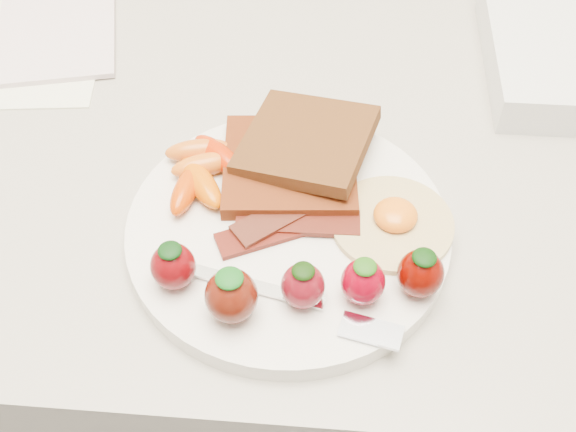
{
  "coord_description": "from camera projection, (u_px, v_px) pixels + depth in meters",
  "views": [
    {
      "loc": [
        0.05,
        1.19,
        1.38
      ],
      "look_at": [
        0.02,
        1.57,
        0.93
      ],
      "focal_mm": 45.0,
      "sensor_mm": 36.0,
      "label": 1
    }
  ],
  "objects": [
    {
      "name": "fork",
      "position": [
        307.0,
        306.0,
        0.54
      ],
      "size": [
        0.17,
        0.07,
        0.0
      ],
      "color": "silver",
      "rests_on": "plate"
    },
    {
      "name": "toast_lower",
      "position": [
        289.0,
        166.0,
        0.63
      ],
      "size": [
        0.12,
        0.12,
        0.01
      ],
      "primitive_type": "cube",
      "rotation": [
        0.0,
        0.0,
        0.08
      ],
      "color": "#44190B",
      "rests_on": "plate"
    },
    {
      "name": "paper_sheet",
      "position": [
        27.0,
        41.0,
        0.79
      ],
      "size": [
        0.19,
        0.24,
        0.0
      ],
      "primitive_type": "cube",
      "rotation": [
        0.0,
        0.0,
        0.11
      ],
      "color": "white",
      "rests_on": "counter"
    },
    {
      "name": "bacon_strips",
      "position": [
        288.0,
        221.0,
        0.6
      ],
      "size": [
        0.12,
        0.09,
        0.01
      ],
      "color": "#380D08",
      "rests_on": "plate"
    },
    {
      "name": "plate",
      "position": [
        288.0,
        230.0,
        0.61
      ],
      "size": [
        0.27,
        0.27,
        0.02
      ],
      "primitive_type": "cylinder",
      "color": "white",
      "rests_on": "counter"
    },
    {
      "name": "counter",
      "position": [
        284.0,
        356.0,
        1.04
      ],
      "size": [
        2.0,
        0.6,
        0.9
      ],
      "primitive_type": "cube",
      "color": "gray",
      "rests_on": "ground"
    },
    {
      "name": "strawberries",
      "position": [
        292.0,
        281.0,
        0.54
      ],
      "size": [
        0.22,
        0.07,
        0.05
      ],
      "color": "#5A0408",
      "rests_on": "plate"
    },
    {
      "name": "toast_upper",
      "position": [
        306.0,
        141.0,
        0.63
      ],
      "size": [
        0.13,
        0.13,
        0.03
      ],
      "primitive_type": "cube",
      "rotation": [
        0.0,
        -0.1,
        -0.27
      ],
      "color": "black",
      "rests_on": "toast_lower"
    },
    {
      "name": "baby_carrots",
      "position": [
        202.0,
        168.0,
        0.63
      ],
      "size": [
        0.08,
        0.1,
        0.02
      ],
      "color": "#D65F14",
      "rests_on": "plate"
    },
    {
      "name": "notepad",
      "position": [
        57.0,
        28.0,
        0.79
      ],
      "size": [
        0.17,
        0.21,
        0.01
      ],
      "primitive_type": "cube",
      "rotation": [
        0.0,
        0.0,
        0.23
      ],
      "color": "beige",
      "rests_on": "paper_sheet"
    },
    {
      "name": "fried_egg",
      "position": [
        393.0,
        221.0,
        0.59
      ],
      "size": [
        0.12,
        0.12,
        0.02
      ],
      "color": "beige",
      "rests_on": "plate"
    }
  ]
}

